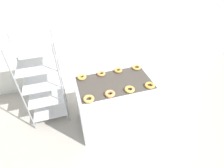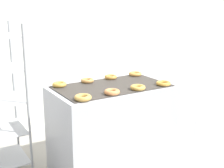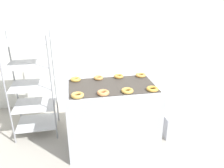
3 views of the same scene
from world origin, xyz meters
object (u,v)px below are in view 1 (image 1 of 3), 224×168
Objects in this scene: donut_far_left at (82,77)px; donut_near_midleft at (110,94)px; donut_near_right at (150,85)px; donut_far_midright at (118,70)px; glaze_bin at (160,101)px; donut_far_midleft at (101,74)px; donut_near_left at (89,99)px; donut_near_midright at (130,89)px; baking_rack_cart at (42,82)px; donut_far_right at (136,67)px; fryer_machine at (115,104)px.

donut_near_midleft is at bearing -58.53° from donut_far_left.
donut_near_right is 0.63m from donut_far_midright.
donut_near_right is (-0.53, -0.32, 0.80)m from glaze_bin.
donut_far_left is at bearing -179.08° from donut_far_midleft.
donut_near_midright is at bearing 2.08° from donut_near_left.
glaze_bin is 2.31× the size of donut_near_midright.
donut_near_right is 1.09× the size of donut_far_midleft.
baking_rack_cart reaches higher than donut_far_midleft.
fryer_machine is at bearing -151.30° from donut_far_right.
donut_far_midright is (0.31, 0.01, 0.00)m from donut_far_midleft.
glaze_bin is 1.19m from donut_far_midright.
baking_rack_cart is 10.50× the size of donut_near_midright.
donut_far_left reaches higher than donut_near_right.
donut_near_left is 1.11× the size of donut_far_midleft.
donut_far_midright reaches higher than fryer_machine.
donut_near_left reaches higher than fryer_machine.
donut_near_left is 1.02× the size of donut_near_right.
baking_rack_cart is 4.55× the size of glaze_bin.
donut_near_midleft is at bearing -119.89° from donut_far_midright.
donut_far_left is 0.95× the size of donut_far_right.
donut_near_right is at bearing 1.29° from donut_near_left.
donut_far_midleft is 0.99× the size of donut_far_midright.
donut_near_midright is (-0.86, -0.32, 0.80)m from glaze_bin.
donut_near_midright is 0.82m from donut_far_left.
donut_far_left is at bearing -179.79° from donut_far_right.
glaze_bin is 2.50× the size of donut_far_midleft.
donut_near_midright is at bearing -122.99° from donut_far_right.
donut_near_right is 1.05× the size of donut_far_left.
donut_far_left is (-0.32, 0.53, -0.00)m from donut_near_midleft.
donut_near_midright is at bearing 179.81° from donut_near_right.
fryer_machine is 0.59m from donut_far_midleft.
baking_rack_cart is 11.26× the size of donut_far_midright.
donut_far_left is at bearing 121.47° from donut_near_midleft.
glaze_bin is at bearing -9.96° from donut_far_midleft.
donut_near_right is 1.00× the size of donut_far_right.
donut_far_right is (-0.52, 0.20, 0.80)m from glaze_bin.
donut_near_midleft is 0.62m from donut_far_left.
fryer_machine is 3.56× the size of glaze_bin.
donut_near_midleft reaches higher than donut_near_right.
donut_near_midleft is 0.99× the size of donut_near_midright.
donut_far_left is (-0.48, 0.26, 0.50)m from fryer_machine.
fryer_machine is 8.34× the size of donut_near_midleft.
donut_far_midright is at bearing 60.11° from donut_near_midleft.
fryer_machine is 0.59m from donut_near_midleft.
donut_near_right is at bearing 0.60° from donut_near_midleft.
donut_far_midright is (-0.33, 0.54, 0.00)m from donut_near_right.
donut_far_midright is at bearing -11.27° from baking_rack_cart.
baking_rack_cart is 0.73m from donut_far_left.
donut_near_left is at bearing -177.32° from donut_near_midleft.
baking_rack_cart is at bearing 129.06° from donut_near_left.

